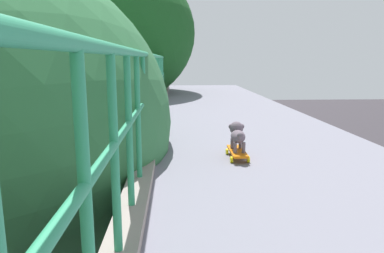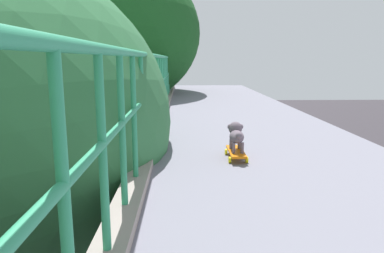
{
  "view_description": "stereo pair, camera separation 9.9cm",
  "coord_description": "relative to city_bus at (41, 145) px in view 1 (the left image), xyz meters",
  "views": [
    {
      "loc": [
        0.05,
        -0.24,
        6.96
      ],
      "look_at": [
        0.26,
        4.06,
        6.14
      ],
      "focal_mm": 32.96,
      "sensor_mm": 36.0,
      "label": 1
    },
    {
      "loc": [
        0.14,
        -0.25,
        6.96
      ],
      "look_at": [
        0.26,
        4.06,
        6.14
      ],
      "focal_mm": 32.96,
      "sensor_mm": 36.0,
      "label": 2
    }
  ],
  "objects": [
    {
      "name": "city_bus",
      "position": [
        0.0,
        0.0,
        0.0
      ],
      "size": [
        2.61,
        11.41,
        3.29
      ],
      "color": "beige",
      "rests_on": "ground"
    },
    {
      "name": "toy_skateboard",
      "position": [
        8.75,
        -17.5,
        4.11
      ],
      "size": [
        0.2,
        0.5,
        0.09
      ],
      "color": "orange",
      "rests_on": "overpass_deck"
    },
    {
      "name": "roadside_tree_far",
      "position": [
        5.76,
        -9.8,
        5.84
      ],
      "size": [
        5.97,
        5.97,
        10.13
      ],
      "color": "brown",
      "rests_on": "ground"
    },
    {
      "name": "small_dog",
      "position": [
        8.75,
        -17.48,
        4.31
      ],
      "size": [
        0.17,
        0.38,
        0.3
      ],
      "color": "#645562",
      "rests_on": "toy_skateboard"
    }
  ]
}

